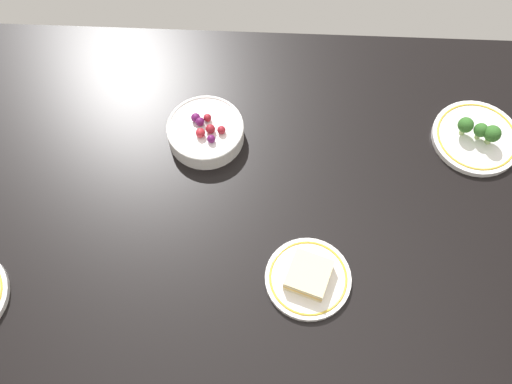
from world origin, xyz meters
TOP-DOWN VIEW (x-y plane):
  - dining_table at (0.00, 0.00)cm, footprint 157.16×96.60cm
  - plate_broccoli at (-50.83, -17.24)cm, footprint 20.51×20.51cm
  - plate_sandwich at (-11.66, 19.13)cm, footprint 17.94×17.94cm
  - bowl_berries at (12.39, -15.05)cm, footprint 17.88×17.88cm

SIDE VIEW (x-z plane):
  - dining_table at x=0.00cm, z-range 0.00..4.00cm
  - plate_sandwich at x=-11.66cm, z-range 3.17..7.61cm
  - plate_broccoli at x=-50.83cm, z-range 2.04..8.96cm
  - bowl_berries at x=12.39cm, z-range 3.34..9.84cm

